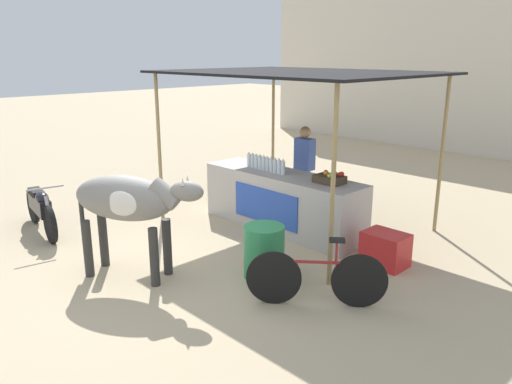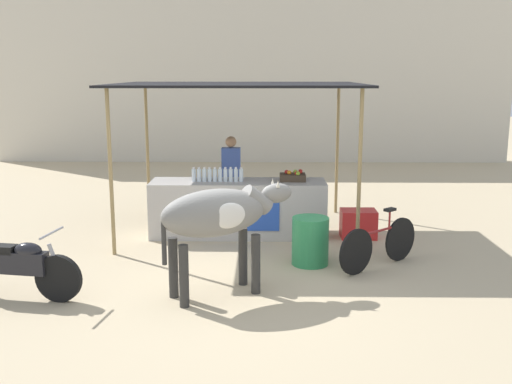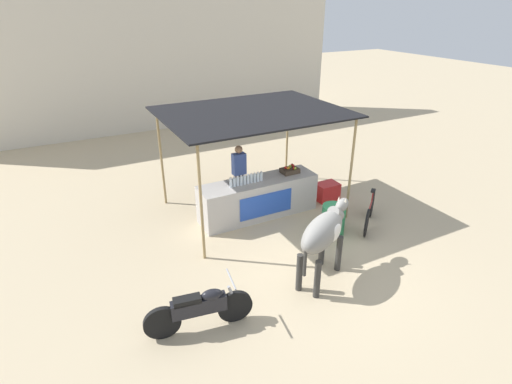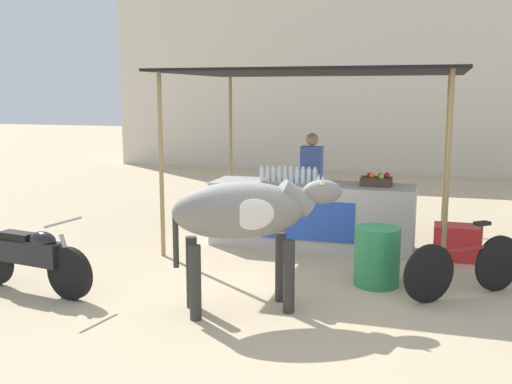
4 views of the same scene
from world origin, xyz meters
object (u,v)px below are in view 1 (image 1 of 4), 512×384
at_px(fruit_crate, 330,178).
at_px(vendor_behind_counter, 304,171).
at_px(water_barrel, 264,251).
at_px(bicycle_leaning, 317,278).
at_px(cow, 128,202).
at_px(motorcycle_parked, 41,207).
at_px(stall_counter, 282,201).
at_px(cooler_box, 385,249).

height_order(fruit_crate, vendor_behind_counter, vendor_behind_counter).
distance_m(water_barrel, bicycle_leaning, 1.00).
relative_size(vendor_behind_counter, cow, 0.93).
height_order(motorcycle_parked, bicycle_leaning, motorcycle_parked).
xyz_separation_m(vendor_behind_counter, cow, (0.05, -3.56, 0.18)).
bearing_deg(fruit_crate, vendor_behind_counter, 147.68).
distance_m(stall_counter, bicycle_leaning, 2.72).
height_order(stall_counter, cooler_box, stall_counter).
height_order(stall_counter, vendor_behind_counter, vendor_behind_counter).
bearing_deg(cooler_box, fruit_crate, 172.31).
xyz_separation_m(fruit_crate, cow, (-1.05, -2.87, 0.00)).
relative_size(vendor_behind_counter, water_barrel, 2.32).
relative_size(stall_counter, bicycle_leaning, 2.33).
bearing_deg(motorcycle_parked, bicycle_leaning, 15.33).
bearing_deg(cow, vendor_behind_counter, 90.85).
distance_m(cow, bicycle_leaning, 2.59).
relative_size(fruit_crate, bicycle_leaning, 0.34).
distance_m(fruit_crate, bicycle_leaning, 2.22).
xyz_separation_m(fruit_crate, cooler_box, (1.12, -0.15, -0.79)).
relative_size(fruit_crate, motorcycle_parked, 0.25).
xyz_separation_m(stall_counter, fruit_crate, (0.94, 0.05, 0.55)).
relative_size(stall_counter, motorcycle_parked, 1.68).
bearing_deg(bicycle_leaning, fruit_crate, 124.17).
xyz_separation_m(cooler_box, water_barrel, (-0.93, -1.47, 0.11)).
distance_m(fruit_crate, water_barrel, 1.77).
bearing_deg(motorcycle_parked, cooler_box, 31.58).
relative_size(stall_counter, cow, 1.70).
distance_m(cow, motorcycle_parked, 2.62).
distance_m(vendor_behind_counter, motorcycle_parked, 4.52).
xyz_separation_m(water_barrel, motorcycle_parked, (-3.79, -1.43, 0.07)).
bearing_deg(motorcycle_parked, stall_counter, 48.47).
distance_m(stall_counter, fruit_crate, 1.09).
height_order(fruit_crate, motorcycle_parked, fruit_crate).
bearing_deg(vendor_behind_counter, fruit_crate, -32.32).
xyz_separation_m(stall_counter, cooler_box, (2.06, -0.10, -0.24)).
bearing_deg(bicycle_leaning, cooler_box, 92.14).
distance_m(water_barrel, cow, 1.88).
height_order(cow, bicycle_leaning, cow).
distance_m(cooler_box, bicycle_leaning, 1.60).
bearing_deg(vendor_behind_counter, motorcycle_parked, -123.60).
height_order(cooler_box, bicycle_leaning, bicycle_leaning).
height_order(cooler_box, cow, cow).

